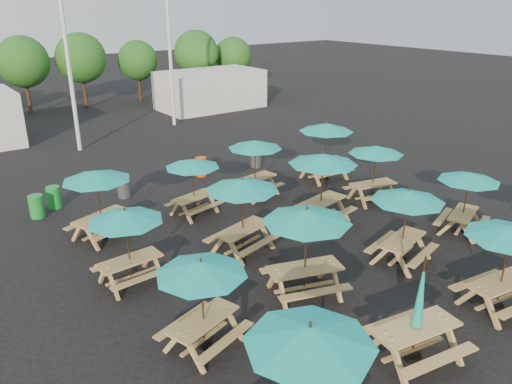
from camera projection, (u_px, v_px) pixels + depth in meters
ground at (283, 237)px, 16.28m from camera, size 120.00×120.00×0.00m
picnic_unit_0 at (310, 342)px, 8.02m from camera, size 2.59×2.59×2.41m
picnic_unit_1 at (201, 273)px, 10.47m from camera, size 2.49×2.49×2.17m
picnic_unit_2 at (126, 220)px, 12.95m from camera, size 2.11×2.11×2.18m
picnic_unit_3 at (96, 179)px, 15.50m from camera, size 2.72×2.72×2.32m
picnic_unit_4 at (417, 319)px, 10.40m from camera, size 2.19×1.99×2.48m
picnic_unit_5 at (307, 221)px, 12.32m from camera, size 2.85×2.85×2.46m
picnic_unit_6 at (242, 189)px, 14.60m from camera, size 2.64×2.64×2.37m
picnic_unit_7 at (192, 166)px, 17.34m from camera, size 2.28×2.28×2.09m
picnic_unit_8 at (511, 236)px, 11.79m from camera, size 2.40×2.40×2.32m
picnic_unit_9 at (408, 200)px, 14.02m from camera, size 2.52×2.52×2.27m
picnic_unit_10 at (323, 163)px, 16.50m from camera, size 2.69×2.69×2.52m
picnic_unit_11 at (255, 147)px, 18.99m from camera, size 2.40×2.40×2.27m
picnic_unit_13 at (469, 180)px, 15.94m from camera, size 2.49×2.49×2.12m
picnic_unit_14 at (376, 153)px, 18.46m from camera, size 2.45×2.45×2.22m
picnic_unit_15 at (326, 130)px, 20.72m from camera, size 2.41×2.41×2.47m
waste_bin_0 at (37, 206)px, 17.60m from camera, size 0.51×0.51×0.82m
waste_bin_1 at (54, 197)px, 18.41m from camera, size 0.51×0.51×0.82m
waste_bin_2 at (124, 187)px, 19.40m from camera, size 0.51×0.51×0.82m
waste_bin_3 at (201, 167)px, 21.77m from camera, size 0.51×0.51×0.82m
waste_bin_4 at (256, 158)px, 22.94m from camera, size 0.51×0.51×0.82m
mast_0 at (64, 27)px, 23.47m from camera, size 0.20×0.20×12.00m
mast_1 at (168, 22)px, 28.58m from camera, size 0.20×0.20×12.00m
event_tent_1 at (210, 90)px, 35.03m from camera, size 7.00×4.00×2.60m
tree_3 at (23, 62)px, 32.57m from camera, size 3.36×3.36×5.09m
tree_4 at (81, 58)px, 34.24m from camera, size 3.41×3.41×5.17m
tree_5 at (138, 60)px, 37.13m from camera, size 2.94×2.94×4.45m
tree_6 at (196, 53)px, 37.86m from camera, size 3.38×3.38×5.13m
tree_7 at (233, 56)px, 39.93m from camera, size 2.95×2.95×4.48m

